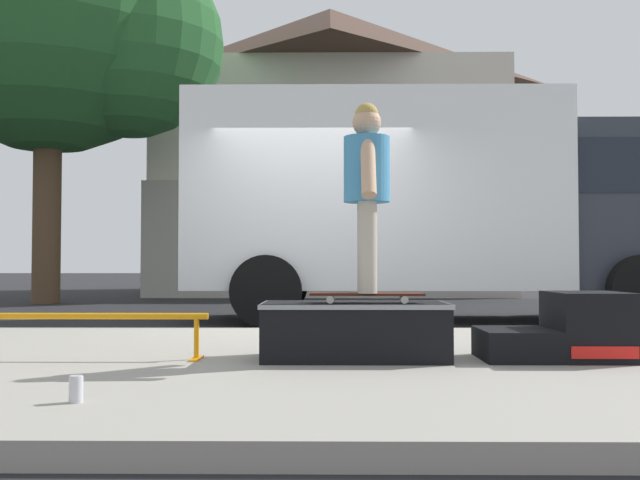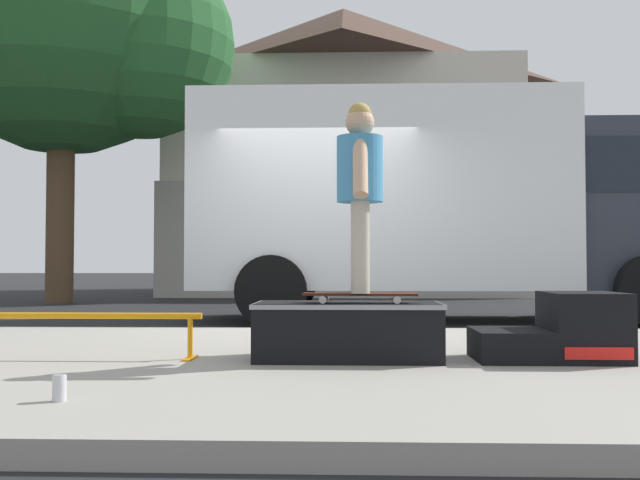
{
  "view_description": "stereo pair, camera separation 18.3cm",
  "coord_description": "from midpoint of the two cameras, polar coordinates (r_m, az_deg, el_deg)",
  "views": [
    {
      "loc": [
        0.21,
        -8.24,
        0.76
      ],
      "look_at": [
        0.13,
        -1.33,
        1.0
      ],
      "focal_mm": 41.7,
      "sensor_mm": 36.0,
      "label": 1
    },
    {
      "loc": [
        0.39,
        -8.23,
        0.76
      ],
      "look_at": [
        0.13,
        -1.33,
        1.0
      ],
      "focal_mm": 41.7,
      "sensor_mm": 36.0,
      "label": 2
    }
  ],
  "objects": [
    {
      "name": "street_tree_main",
      "position": [
        16.88,
        -19.18,
        15.92
      ],
      "size": [
        6.61,
        6.01,
        9.11
      ],
      "color": "brown",
      "rests_on": "ground"
    },
    {
      "name": "skater_kid",
      "position": [
        5.13,
        2.59,
        4.56
      ],
      "size": [
        0.32,
        0.67,
        1.31
      ],
      "color": "#B7AD99",
      "rests_on": "skateboard"
    },
    {
      "name": "box_truck",
      "position": [
        10.59,
        8.81,
        3.11
      ],
      "size": [
        6.91,
        2.63,
        3.05
      ],
      "color": "white",
      "rests_on": "ground"
    },
    {
      "name": "sidewalk_slab",
      "position": [
        5.29,
        -2.6,
        -9.62
      ],
      "size": [
        50.0,
        5.0,
        0.12
      ],
      "primitive_type": "cube",
      "color": "gray",
      "rests_on": "ground"
    },
    {
      "name": "kicker_ramp",
      "position": [
        5.38,
        17.39,
        -6.72
      ],
      "size": [
        0.99,
        0.63,
        0.46
      ],
      "color": "black",
      "rests_on": "sidewalk_slab"
    },
    {
      "name": "grind_rail",
      "position": [
        5.41,
        -18.14,
        -6.14
      ],
      "size": [
        1.62,
        0.28,
        0.32
      ],
      "color": "orange",
      "rests_on": "sidewalk_slab"
    },
    {
      "name": "house_behind",
      "position": [
        21.97,
        0.54,
        7.11
      ],
      "size": [
        9.54,
        8.23,
        8.4
      ],
      "color": "beige",
      "rests_on": "ground"
    },
    {
      "name": "skate_box",
      "position": [
        5.15,
        1.65,
        -6.84
      ],
      "size": [
        1.28,
        0.67,
        0.39
      ],
      "color": "black",
      "rests_on": "sidewalk_slab"
    },
    {
      "name": "soda_can",
      "position": [
        3.77,
        -19.57,
        -10.74
      ],
      "size": [
        0.07,
        0.07,
        0.13
      ],
      "color": "silver",
      "rests_on": "sidewalk_slab"
    },
    {
      "name": "skateboard",
      "position": [
        5.1,
        2.6,
        -4.22
      ],
      "size": [
        0.79,
        0.23,
        0.07
      ],
      "color": "#4C1E14",
      "rests_on": "skate_box"
    },
    {
      "name": "ground_plane",
      "position": [
        8.28,
        -1.41,
        -7.28
      ],
      "size": [
        140.0,
        140.0,
        0.0
      ],
      "primitive_type": "plane",
      "color": "black"
    }
  ]
}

